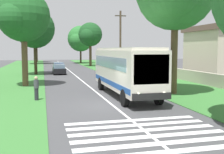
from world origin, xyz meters
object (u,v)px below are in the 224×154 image
at_px(coach_bus, 125,68).
at_px(utility_pole, 120,44).
at_px(roadside_tree_right_1, 80,39).
at_px(roadside_tree_left_1, 22,17).
at_px(trailing_car_1, 59,67).
at_px(pedestrian, 36,88).
at_px(roadside_building, 224,51).
at_px(roadside_tree_left_2, 33,29).
at_px(roadside_tree_right_3, 90,35).
at_px(roadside_tree_left_0, 34,30).
at_px(trailing_car_0, 59,69).
at_px(roadside_tree_left_3, 36,36).

bearing_deg(coach_bus, utility_pole, -14.25).
relative_size(roadside_tree_right_1, utility_pole, 1.15).
distance_m(roadside_tree_left_1, utility_pole, 12.53).
xyz_separation_m(roadside_tree_left_1, utility_pole, (5.11, -11.19, -2.37)).
relative_size(roadside_tree_left_1, utility_pole, 1.13).
relative_size(trailing_car_1, pedestrian, 2.54).
bearing_deg(roadside_building, pedestrian, 116.62).
bearing_deg(roadside_tree_right_1, utility_pole, -179.87).
distance_m(roadside_tree_left_2, pedestrian, 50.64).
relative_size(trailing_car_1, roadside_tree_left_1, 0.46).
xyz_separation_m(roadside_tree_left_1, roadside_tree_right_3, (30.20, -11.51, -0.14)).
relative_size(trailing_car_1, roadside_tree_right_3, 0.47).
bearing_deg(roadside_tree_right_1, pedestrian, 169.18).
relative_size(roadside_tree_left_0, roadside_tree_right_3, 1.01).
height_order(trailing_car_1, roadside_tree_left_0, roadside_tree_left_0).
bearing_deg(roadside_tree_left_2, pedestrian, -178.27).
bearing_deg(utility_pole, roadside_tree_right_1, 0.13).
distance_m(roadside_tree_right_3, utility_pole, 25.19).
xyz_separation_m(roadside_tree_right_1, pedestrian, (-51.22, 9.79, -5.18)).
height_order(trailing_car_0, trailing_car_1, same).
distance_m(roadside_tree_left_1, pedestrian, 10.15).
xyz_separation_m(trailing_car_0, roadside_tree_right_1, (30.11, -7.04, 5.42)).
xyz_separation_m(roadside_tree_left_0, roadside_tree_left_3, (38.90, 0.55, 0.88)).
bearing_deg(roadside_tree_left_2, roadside_tree_left_3, -1.82).
height_order(trailing_car_0, roadside_tree_right_3, roadside_tree_right_3).
relative_size(utility_pole, roadside_building, 0.96).
relative_size(coach_bus, roadside_tree_left_2, 0.94).
distance_m(trailing_car_1, pedestrian, 27.40).
height_order(roadside_tree_left_0, roadside_tree_right_1, roadside_tree_right_1).
xyz_separation_m(roadside_tree_left_1, roadside_tree_left_2, (41.81, 0.20, 1.76)).
bearing_deg(trailing_car_1, roadside_tree_right_1, -15.71).
distance_m(trailing_car_0, roadside_tree_right_3, 19.75).
relative_size(roadside_tree_left_2, pedestrian, 7.06).
xyz_separation_m(coach_bus, roadside_tree_left_1, (7.71, 7.93, 4.54)).
relative_size(coach_bus, pedestrian, 6.60).
bearing_deg(roadside_building, utility_pole, 83.50).
height_order(roadside_tree_left_0, roadside_tree_left_1, roadside_tree_left_1).
xyz_separation_m(coach_bus, roadside_tree_right_3, (37.91, -3.57, 4.40)).
xyz_separation_m(roadside_tree_left_1, roadside_building, (3.55, -24.85, -3.35)).
distance_m(roadside_tree_left_0, pedestrian, 21.73).
bearing_deg(roadside_tree_right_1, roadside_tree_left_0, 160.91).
height_order(trailing_car_1, pedestrian, pedestrian).
xyz_separation_m(roadside_tree_left_3, pedestrian, (-59.93, -1.20, -6.33)).
bearing_deg(roadside_tree_left_0, roadside_tree_right_3, -31.92).
height_order(roadside_tree_left_1, pedestrian, roadside_tree_left_1).
bearing_deg(roadside_tree_right_1, roadside_tree_left_3, 51.61).
height_order(coach_bus, roadside_tree_right_1, roadside_tree_right_1).
xyz_separation_m(roadside_tree_left_1, pedestrian, (-8.24, -1.31, -5.77)).
distance_m(trailing_car_0, roadside_tree_left_1, 14.78).
xyz_separation_m(roadside_tree_left_0, roadside_building, (-9.23, -24.19, -3.03)).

